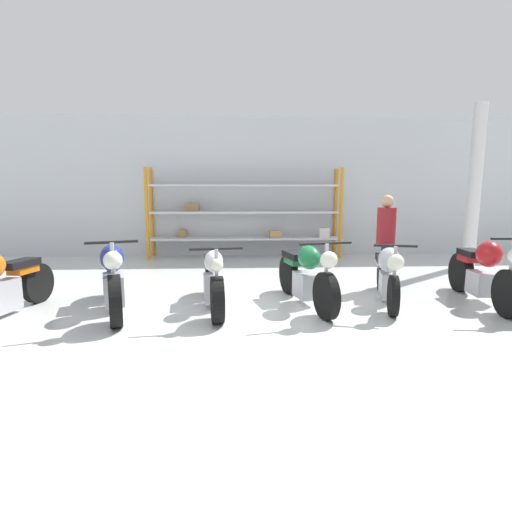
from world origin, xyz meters
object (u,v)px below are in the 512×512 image
(shelving_rack, at_px, (245,214))
(motorcycle_green, at_px, (306,274))
(motorcycle_white, at_px, (213,281))
(motorcycle_blue, at_px, (113,278))
(motorcycle_silver, at_px, (388,273))
(motorcycle_red, at_px, (483,272))
(person_browsing, at_px, (386,234))

(shelving_rack, xyz_separation_m, motorcycle_green, (0.80, -4.55, -0.65))
(motorcycle_white, distance_m, motorcycle_green, 1.37)
(shelving_rack, distance_m, motorcycle_white, 4.69)
(shelving_rack, height_order, motorcycle_white, shelving_rack)
(shelving_rack, height_order, motorcycle_blue, shelving_rack)
(shelving_rack, xyz_separation_m, motorcycle_silver, (2.08, -4.45, -0.68))
(motorcycle_blue, bearing_deg, motorcycle_green, 75.59)
(motorcycle_white, relative_size, motorcycle_red, 0.97)
(shelving_rack, relative_size, motorcycle_silver, 2.47)
(motorcycle_blue, distance_m, motorcycle_silver, 4.06)
(shelving_rack, bearing_deg, motorcycle_blue, -112.68)
(shelving_rack, relative_size, motorcycle_white, 2.42)
(motorcycle_white, bearing_deg, person_browsing, 103.04)
(motorcycle_silver, bearing_deg, motorcycle_green, -71.38)
(motorcycle_blue, bearing_deg, motorcycle_red, 73.66)
(motorcycle_red, bearing_deg, motorcycle_green, -84.60)
(person_browsing, bearing_deg, motorcycle_blue, 35.97)
(motorcycle_silver, bearing_deg, motorcycle_blue, -72.00)
(motorcycle_white, height_order, motorcycle_green, motorcycle_green)
(motorcycle_blue, distance_m, motorcycle_white, 1.41)
(person_browsing, bearing_deg, shelving_rack, -35.44)
(motorcycle_white, height_order, motorcycle_silver, motorcycle_white)
(motorcycle_blue, bearing_deg, motorcycle_silver, 75.88)
(motorcycle_red, bearing_deg, motorcycle_silver, -88.89)
(motorcycle_blue, xyz_separation_m, motorcycle_green, (2.77, 0.17, 0.01))
(motorcycle_green, relative_size, person_browsing, 1.27)
(shelving_rack, relative_size, motorcycle_green, 2.40)
(motorcycle_white, bearing_deg, motorcycle_green, 85.25)
(motorcycle_white, xyz_separation_m, motorcycle_red, (4.08, 0.03, 0.08))
(motorcycle_red, height_order, person_browsing, person_browsing)
(motorcycle_blue, relative_size, motorcycle_silver, 1.05)
(motorcycle_green, distance_m, motorcycle_red, 2.71)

